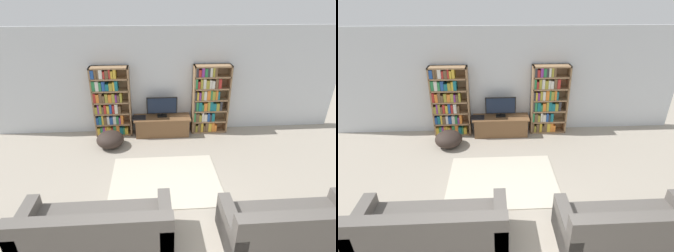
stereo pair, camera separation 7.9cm
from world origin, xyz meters
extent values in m
cube|color=silver|center=(0.00, 4.23, 1.30)|extent=(8.80, 0.06, 2.60)
cube|color=#93704C|center=(-1.77, 4.03, 0.87)|extent=(0.04, 0.30, 1.74)
cube|color=#93704C|center=(-0.90, 4.03, 0.87)|extent=(0.04, 0.30, 1.74)
cube|color=#93704C|center=(-1.33, 4.16, 0.87)|extent=(0.90, 0.04, 1.74)
cube|color=#93704C|center=(-1.33, 4.03, 1.72)|extent=(0.90, 0.30, 0.04)
cube|color=#93704C|center=(-1.33, 4.03, 0.02)|extent=(0.87, 0.30, 0.04)
cube|color=gold|center=(-1.71, 4.02, 0.13)|extent=(0.07, 0.24, 0.18)
cube|color=#2D7F47|center=(-1.64, 4.02, 0.13)|extent=(0.06, 0.24, 0.19)
cube|color=#7F338C|center=(-1.59, 4.02, 0.13)|extent=(0.05, 0.24, 0.20)
cube|color=orange|center=(-1.54, 4.02, 0.14)|extent=(0.04, 0.24, 0.21)
cube|color=gold|center=(-1.49, 4.02, 0.14)|extent=(0.05, 0.24, 0.22)
cube|color=gold|center=(-1.43, 4.02, 0.13)|extent=(0.05, 0.24, 0.19)
cube|color=#B72D28|center=(-1.38, 4.02, 0.12)|extent=(0.04, 0.24, 0.18)
cube|color=#2D7F47|center=(-1.32, 4.02, 0.15)|extent=(0.07, 0.24, 0.22)
cube|color=orange|center=(-1.23, 4.02, 0.15)|extent=(0.08, 0.24, 0.24)
cube|color=#196B75|center=(-1.15, 4.02, 0.13)|extent=(0.08, 0.24, 0.19)
cube|color=#2D7F47|center=(-1.09, 4.02, 0.13)|extent=(0.04, 0.24, 0.19)
cube|color=gold|center=(-1.02, 4.02, 0.12)|extent=(0.08, 0.24, 0.17)
cube|color=#93704C|center=(-1.33, 4.03, 0.31)|extent=(0.87, 0.30, 0.04)
cube|color=#234C99|center=(-1.72, 4.02, 0.42)|extent=(0.06, 0.24, 0.19)
cube|color=#196B75|center=(-1.65, 4.02, 0.43)|extent=(0.07, 0.24, 0.21)
cube|color=gold|center=(-1.59, 4.02, 0.44)|extent=(0.04, 0.24, 0.24)
cube|color=brown|center=(-1.53, 4.02, 0.43)|extent=(0.07, 0.24, 0.20)
cube|color=silver|center=(-1.45, 4.02, 0.43)|extent=(0.06, 0.24, 0.21)
cube|color=#234C99|center=(-1.38, 4.02, 0.42)|extent=(0.08, 0.24, 0.19)
cube|color=silver|center=(-1.30, 4.02, 0.43)|extent=(0.07, 0.24, 0.21)
cube|color=#2D7F47|center=(-1.23, 4.02, 0.43)|extent=(0.06, 0.24, 0.20)
cube|color=#7F338C|center=(-1.17, 4.02, 0.41)|extent=(0.04, 0.24, 0.17)
cube|color=orange|center=(-1.11, 4.02, 0.44)|extent=(0.06, 0.24, 0.24)
cube|color=#93704C|center=(-1.33, 4.03, 0.60)|extent=(0.87, 0.30, 0.04)
cube|color=#9E9333|center=(-1.72, 4.02, 0.70)|extent=(0.06, 0.24, 0.17)
cube|color=#7F338C|center=(-1.66, 4.02, 0.73)|extent=(0.04, 0.24, 0.24)
cube|color=#9E9333|center=(-1.61, 4.02, 0.73)|extent=(0.06, 0.24, 0.23)
cube|color=brown|center=(-1.56, 4.02, 0.70)|extent=(0.05, 0.24, 0.17)
cube|color=#B72D28|center=(-1.50, 4.02, 0.73)|extent=(0.05, 0.24, 0.22)
cube|color=gold|center=(-1.43, 4.02, 0.72)|extent=(0.06, 0.24, 0.20)
cube|color=#234C99|center=(-1.37, 4.02, 0.73)|extent=(0.06, 0.24, 0.24)
cube|color=#B72D28|center=(-1.30, 4.02, 0.72)|extent=(0.05, 0.24, 0.21)
cube|color=silver|center=(-1.23, 4.02, 0.73)|extent=(0.08, 0.24, 0.24)
cube|color=brown|center=(-1.16, 4.02, 0.71)|extent=(0.06, 0.24, 0.18)
cube|color=#93704C|center=(-1.33, 4.03, 0.89)|extent=(0.87, 0.30, 0.04)
cube|color=#B72D28|center=(-1.72, 4.02, 1.02)|extent=(0.05, 0.24, 0.23)
cube|color=orange|center=(-1.65, 4.02, 1.01)|extent=(0.07, 0.24, 0.20)
cube|color=brown|center=(-1.58, 4.02, 1.02)|extent=(0.07, 0.24, 0.24)
cube|color=brown|center=(-1.51, 4.02, 0.99)|extent=(0.05, 0.24, 0.17)
cube|color=#9E9333|center=(-1.44, 4.02, 1.01)|extent=(0.07, 0.24, 0.21)
cube|color=orange|center=(-1.36, 4.02, 1.00)|extent=(0.08, 0.24, 0.19)
cube|color=#9E9333|center=(-1.28, 4.02, 1.01)|extent=(0.07, 0.24, 0.21)
cube|color=#7F338C|center=(-1.22, 4.02, 1.00)|extent=(0.04, 0.24, 0.18)
cube|color=brown|center=(-1.16, 4.02, 1.00)|extent=(0.05, 0.24, 0.18)
cube|color=#9E9333|center=(-1.10, 4.02, 1.02)|extent=(0.05, 0.24, 0.22)
cube|color=#93704C|center=(-1.33, 4.03, 1.18)|extent=(0.87, 0.30, 0.04)
cube|color=#2D7F47|center=(-1.71, 4.02, 1.31)|extent=(0.07, 0.24, 0.23)
cube|color=silver|center=(-1.63, 4.02, 1.31)|extent=(0.08, 0.24, 0.23)
cube|color=#2D7F47|center=(-1.56, 4.02, 1.30)|extent=(0.06, 0.24, 0.21)
cube|color=#234C99|center=(-1.48, 4.02, 1.31)|extent=(0.07, 0.24, 0.22)
cube|color=#196B75|center=(-1.40, 4.02, 1.27)|extent=(0.08, 0.24, 0.16)
cube|color=#9E9333|center=(-1.32, 4.02, 1.28)|extent=(0.08, 0.24, 0.18)
cube|color=gold|center=(-1.25, 4.02, 1.30)|extent=(0.05, 0.24, 0.21)
cube|color=#196B75|center=(-1.18, 4.02, 1.31)|extent=(0.07, 0.24, 0.23)
cube|color=#93704C|center=(-1.33, 4.03, 1.47)|extent=(0.87, 0.30, 0.04)
cube|color=#234C99|center=(-1.71, 4.02, 1.58)|extent=(0.08, 0.24, 0.20)
cube|color=brown|center=(-1.64, 4.02, 1.60)|extent=(0.05, 0.24, 0.23)
cube|color=brown|center=(-1.58, 4.02, 1.60)|extent=(0.04, 0.24, 0.23)
cube|color=silver|center=(-1.52, 4.02, 1.60)|extent=(0.08, 0.24, 0.22)
cube|color=#B72D28|center=(-1.45, 4.02, 1.57)|extent=(0.05, 0.24, 0.17)
cube|color=brown|center=(-1.38, 4.02, 1.58)|extent=(0.08, 0.24, 0.19)
cube|color=#B72D28|center=(-1.31, 4.02, 1.60)|extent=(0.04, 0.24, 0.24)
cube|color=gold|center=(-1.27, 4.02, 1.57)|extent=(0.05, 0.24, 0.18)
cube|color=gold|center=(-1.20, 4.02, 1.60)|extent=(0.07, 0.24, 0.24)
cube|color=#93704C|center=(0.67, 4.03, 0.87)|extent=(0.04, 0.30, 1.74)
cube|color=#93704C|center=(1.53, 4.03, 0.87)|extent=(0.04, 0.30, 1.74)
cube|color=#93704C|center=(1.10, 4.16, 0.87)|extent=(0.90, 0.04, 1.74)
cube|color=#93704C|center=(1.10, 4.03, 1.72)|extent=(0.90, 0.30, 0.04)
cube|color=#93704C|center=(1.10, 4.03, 0.02)|extent=(0.87, 0.30, 0.04)
cube|color=brown|center=(0.71, 4.02, 0.15)|extent=(0.05, 0.24, 0.24)
cube|color=#9E9333|center=(0.77, 4.02, 0.12)|extent=(0.05, 0.24, 0.17)
cube|color=brown|center=(0.83, 4.02, 0.15)|extent=(0.07, 0.24, 0.23)
cube|color=gold|center=(0.91, 4.02, 0.15)|extent=(0.06, 0.24, 0.24)
cube|color=brown|center=(0.97, 4.02, 0.12)|extent=(0.04, 0.24, 0.17)
cube|color=brown|center=(1.03, 4.02, 0.15)|extent=(0.07, 0.24, 0.24)
cube|color=gold|center=(1.11, 4.02, 0.15)|extent=(0.08, 0.24, 0.23)
cube|color=orange|center=(1.19, 4.02, 0.15)|extent=(0.06, 0.24, 0.23)
cube|color=orange|center=(1.26, 4.02, 0.12)|extent=(0.06, 0.24, 0.17)
cube|color=#93704C|center=(1.10, 4.03, 0.31)|extent=(0.87, 0.30, 0.04)
cube|color=#2D7F47|center=(0.71, 4.02, 0.44)|extent=(0.05, 0.24, 0.24)
cube|color=brown|center=(0.78, 4.02, 0.43)|extent=(0.08, 0.24, 0.21)
cube|color=#9E9333|center=(0.85, 4.02, 0.41)|extent=(0.06, 0.24, 0.17)
cube|color=silver|center=(0.91, 4.02, 0.44)|extent=(0.05, 0.24, 0.24)
cube|color=silver|center=(0.99, 4.02, 0.42)|extent=(0.08, 0.24, 0.19)
cube|color=#234C99|center=(1.06, 4.02, 0.44)|extent=(0.05, 0.24, 0.22)
cube|color=#333338|center=(1.11, 4.02, 0.42)|extent=(0.04, 0.24, 0.19)
cube|color=#196B75|center=(1.18, 4.02, 0.43)|extent=(0.07, 0.24, 0.21)
cube|color=#93704C|center=(1.10, 4.03, 0.60)|extent=(0.87, 0.30, 0.04)
cube|color=#333338|center=(0.70, 4.02, 0.73)|extent=(0.04, 0.24, 0.24)
cube|color=#2D7F47|center=(0.76, 4.02, 0.73)|extent=(0.06, 0.24, 0.24)
cube|color=#196B75|center=(0.84, 4.02, 0.73)|extent=(0.08, 0.24, 0.23)
cube|color=#2D7F47|center=(0.90, 4.02, 0.70)|extent=(0.04, 0.24, 0.17)
cube|color=orange|center=(0.97, 4.02, 0.72)|extent=(0.08, 0.24, 0.20)
cube|color=#9E9333|center=(1.05, 4.02, 0.73)|extent=(0.06, 0.24, 0.24)
cube|color=#196B75|center=(1.11, 4.02, 0.73)|extent=(0.07, 0.24, 0.24)
cube|color=#196B75|center=(1.19, 4.02, 0.71)|extent=(0.08, 0.24, 0.19)
cube|color=#9E9333|center=(1.28, 4.02, 0.71)|extent=(0.08, 0.24, 0.19)
cube|color=#333338|center=(1.35, 4.02, 0.73)|extent=(0.06, 0.24, 0.24)
cube|color=#93704C|center=(1.10, 4.03, 0.89)|extent=(0.87, 0.30, 0.04)
cube|color=#333338|center=(0.71, 4.02, 1.00)|extent=(0.05, 0.24, 0.20)
cube|color=gold|center=(0.76, 4.02, 1.00)|extent=(0.04, 0.24, 0.20)
cube|color=#7F338C|center=(0.82, 4.02, 1.00)|extent=(0.05, 0.24, 0.19)
cube|color=#9E9333|center=(0.88, 4.02, 1.02)|extent=(0.06, 0.24, 0.23)
cube|color=silver|center=(0.94, 4.02, 1.02)|extent=(0.07, 0.24, 0.22)
cube|color=orange|center=(1.03, 4.02, 1.02)|extent=(0.08, 0.24, 0.24)
cube|color=#2D7F47|center=(1.09, 4.02, 1.02)|extent=(0.04, 0.24, 0.24)
cube|color=#9E9333|center=(1.15, 4.02, 1.02)|extent=(0.07, 0.24, 0.22)
cube|color=orange|center=(1.22, 4.02, 1.02)|extent=(0.05, 0.24, 0.24)
cube|color=#196B75|center=(1.27, 4.02, 1.01)|extent=(0.04, 0.24, 0.21)
cube|color=#93704C|center=(1.10, 4.03, 1.18)|extent=(0.87, 0.30, 0.04)
cube|color=#2D7F47|center=(0.71, 4.02, 1.31)|extent=(0.06, 0.24, 0.24)
cube|color=#B72D28|center=(0.77, 4.02, 1.29)|extent=(0.05, 0.24, 0.18)
cube|color=#9E9333|center=(0.84, 4.02, 1.31)|extent=(0.06, 0.24, 0.23)
cube|color=silver|center=(0.91, 4.02, 1.31)|extent=(0.07, 0.24, 0.24)
cube|color=#9E9333|center=(0.98, 4.02, 1.30)|extent=(0.08, 0.24, 0.20)
cube|color=silver|center=(1.05, 4.02, 1.30)|extent=(0.04, 0.24, 0.21)
cube|color=silver|center=(1.12, 4.02, 1.29)|extent=(0.07, 0.24, 0.19)
cube|color=brown|center=(1.20, 4.02, 1.31)|extent=(0.07, 0.24, 0.24)
cube|color=#B72D28|center=(1.28, 4.02, 1.31)|extent=(0.07, 0.24, 0.23)
cube|color=#93704C|center=(1.10, 4.03, 1.47)|extent=(0.87, 0.30, 0.04)
cube|color=#333338|center=(0.71, 4.02, 1.60)|extent=(0.06, 0.24, 0.24)
cube|color=#B72D28|center=(0.78, 4.02, 1.57)|extent=(0.06, 0.24, 0.17)
cube|color=#7F338C|center=(0.86, 4.02, 1.60)|extent=(0.07, 0.24, 0.24)
cube|color=#2D7F47|center=(0.93, 4.02, 1.58)|extent=(0.06, 0.24, 0.20)
cube|color=#333338|center=(0.99, 4.02, 1.60)|extent=(0.05, 0.24, 0.24)
cube|color=silver|center=(1.05, 4.02, 1.59)|extent=(0.05, 0.24, 0.22)
cube|color=#9E9333|center=(1.11, 4.02, 1.60)|extent=(0.05, 0.24, 0.23)
cube|color=brown|center=(1.16, 4.02, 1.60)|extent=(0.06, 0.24, 0.24)
cube|color=brown|center=(-0.12, 3.92, 0.22)|extent=(1.32, 0.46, 0.45)
cube|color=brown|center=(-0.12, 3.92, 0.46)|extent=(1.41, 0.49, 0.04)
cube|color=black|center=(-0.12, 3.97, 0.50)|extent=(0.24, 0.16, 0.03)
cylinder|color=black|center=(-0.12, 3.97, 0.54)|extent=(0.04, 0.04, 0.05)
cube|color=black|center=(-0.12, 3.97, 0.77)|extent=(0.75, 0.04, 0.42)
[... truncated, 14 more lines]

